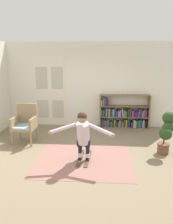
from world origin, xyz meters
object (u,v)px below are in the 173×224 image
at_px(bookshelf, 123,115).
at_px(wicker_chair, 25,123).
at_px(potted_plant, 166,131).
at_px(person_skier, 83,133).
at_px(skis_pair, 84,158).

distance_m(bookshelf, wicker_chair, 3.31).
height_order(potted_plant, person_skier, person_skier).
xyz_separation_m(bookshelf, person_skier, (-1.17, -2.71, 0.27)).
bearing_deg(bookshelf, potted_plant, -67.99).
xyz_separation_m(bookshelf, potted_plant, (0.85, -2.10, 0.15)).
xyz_separation_m(potted_plant, person_skier, (-2.02, -0.61, 0.12)).
xyz_separation_m(bookshelf, wicker_chair, (-2.91, -1.56, 0.13)).
xyz_separation_m(wicker_chair, skis_pair, (1.75, -0.99, -0.56)).
distance_m(potted_plant, skis_pair, 2.14).
height_order(bookshelf, potted_plant, bookshelf).
xyz_separation_m(wicker_chair, person_skier, (1.74, -1.14, 0.14)).
distance_m(bookshelf, person_skier, 2.96).
bearing_deg(wicker_chair, potted_plant, -8.08).
xyz_separation_m(skis_pair, person_skier, (-0.01, -0.16, 0.70)).
relative_size(wicker_chair, potted_plant, 1.03).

